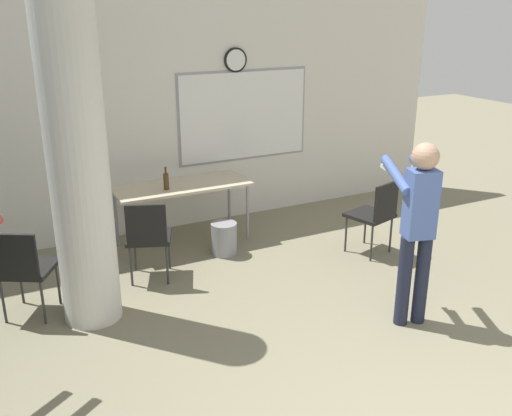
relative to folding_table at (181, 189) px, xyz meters
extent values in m
cube|color=silver|center=(-0.02, 0.61, 0.73)|extent=(8.00, 0.12, 2.80)
cylinder|color=black|center=(0.96, 0.53, 1.38)|extent=(0.30, 0.03, 0.30)
cylinder|color=white|center=(0.96, 0.52, 1.38)|extent=(0.25, 0.01, 0.25)
cube|color=#99999E|center=(1.08, 0.54, 0.68)|extent=(1.80, 0.01, 1.16)
cube|color=white|center=(1.08, 0.54, 0.68)|extent=(1.74, 0.02, 1.10)
cylinder|color=silver|center=(-1.33, -1.26, 0.73)|extent=(0.51, 0.51, 2.80)
cube|color=beige|center=(0.00, 0.00, 0.04)|extent=(1.57, 0.66, 0.03)
cylinder|color=gray|center=(-0.72, -0.27, -0.32)|extent=(0.04, 0.04, 0.70)
cylinder|color=gray|center=(0.72, -0.27, -0.32)|extent=(0.04, 0.04, 0.70)
cylinder|color=gray|center=(-0.72, 0.27, -0.32)|extent=(0.04, 0.04, 0.70)
cylinder|color=gray|center=(0.72, 0.27, -0.32)|extent=(0.04, 0.04, 0.70)
cylinder|color=#4C3319|center=(-0.21, -0.10, 0.14)|extent=(0.06, 0.06, 0.18)
cylinder|color=#4C3319|center=(-0.21, -0.10, 0.28)|extent=(0.02, 0.02, 0.08)
cylinder|color=gray|center=(0.30, -0.53, -0.49)|extent=(0.30, 0.30, 0.37)
cube|color=black|center=(1.79, -1.23, -0.22)|extent=(0.54, 0.54, 0.04)
cube|color=black|center=(1.85, -1.43, 0.00)|extent=(0.39, 0.14, 0.40)
cylinder|color=#333333|center=(1.92, -1.01, -0.46)|extent=(0.02, 0.02, 0.43)
cylinder|color=#333333|center=(1.57, -1.10, -0.46)|extent=(0.02, 0.02, 0.43)
cylinder|color=#333333|center=(2.01, -1.35, -0.46)|extent=(0.02, 0.02, 0.43)
cylinder|color=#333333|center=(1.67, -1.45, -0.46)|extent=(0.02, 0.02, 0.43)
cube|color=black|center=(-0.62, -0.73, -0.22)|extent=(0.57, 0.57, 0.04)
cube|color=black|center=(-0.70, -0.92, 0.00)|extent=(0.38, 0.17, 0.40)
cylinder|color=#333333|center=(-0.39, -0.62, -0.46)|extent=(0.02, 0.02, 0.43)
cylinder|color=#333333|center=(-0.72, -0.49, -0.46)|extent=(0.02, 0.02, 0.43)
cylinder|color=#333333|center=(-0.52, -0.96, -0.46)|extent=(0.02, 0.02, 0.43)
cylinder|color=#333333|center=(-0.86, -0.83, -0.46)|extent=(0.02, 0.02, 0.43)
cube|color=black|center=(-1.81, -0.95, -0.22)|extent=(0.60, 0.60, 0.04)
cube|color=black|center=(-1.92, -1.13, 0.00)|extent=(0.36, 0.22, 0.40)
cylinder|color=#333333|center=(-1.57, -0.89, -0.46)|extent=(0.02, 0.02, 0.43)
cylinder|color=#333333|center=(-1.88, -0.71, -0.46)|extent=(0.02, 0.02, 0.43)
cylinder|color=#333333|center=(-1.75, -1.20, -0.46)|extent=(0.02, 0.02, 0.43)
cylinder|color=#333333|center=(-2.06, -1.02, -0.46)|extent=(0.02, 0.02, 0.43)
cylinder|color=#1E2338|center=(1.25, -2.67, -0.26)|extent=(0.12, 0.12, 0.83)
cylinder|color=#1E2338|center=(1.09, -2.63, -0.26)|extent=(0.12, 0.12, 0.83)
cube|color=#4C66AD|center=(1.17, -2.65, 0.45)|extent=(0.29, 0.25, 0.59)
sphere|color=tan|center=(1.17, -2.65, 0.86)|extent=(0.23, 0.23, 0.23)
cylinder|color=#4C66AD|center=(1.36, -2.46, 0.64)|extent=(0.23, 0.53, 0.24)
cylinder|color=#4C66AD|center=(1.11, -2.39, 0.64)|extent=(0.23, 0.53, 0.24)
cube|color=white|center=(1.17, -2.16, 0.65)|extent=(0.07, 0.13, 0.04)
camera|label=1|loc=(-2.09, -6.02, 2.01)|focal=40.00mm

